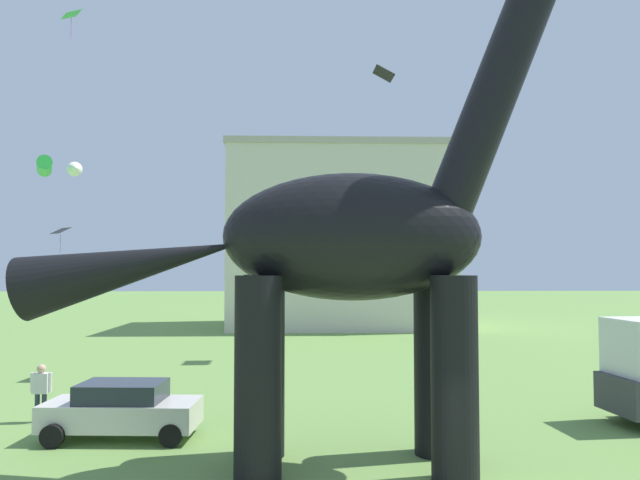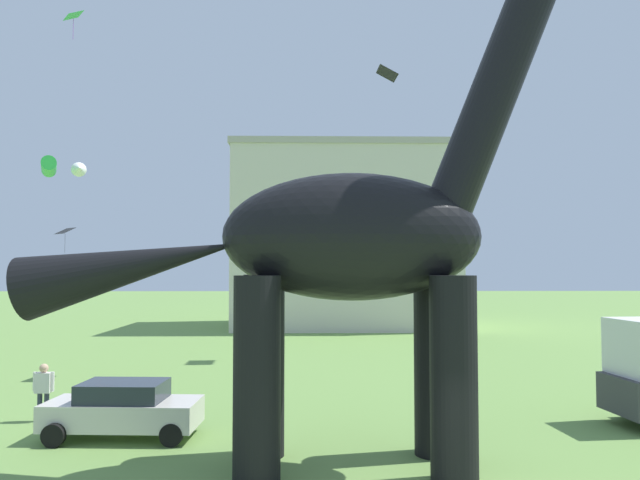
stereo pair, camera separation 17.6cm
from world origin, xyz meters
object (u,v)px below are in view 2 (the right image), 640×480
(kite_apex, at_px, (55,167))
(dinosaur_sculpture, at_px, (349,237))
(person_watching_child, at_px, (44,386))
(kite_high_left, at_px, (73,16))
(kite_far_left, at_px, (65,231))
(parked_sedan_left, at_px, (123,408))
(kite_mid_left, at_px, (387,73))
(kite_mid_right, at_px, (107,281))

(kite_apex, bearing_deg, dinosaur_sculpture, -48.22)
(person_watching_child, relative_size, kite_high_left, 1.97)
(kite_far_left, bearing_deg, kite_high_left, -67.67)
(dinosaur_sculpture, relative_size, parked_sedan_left, 3.54)
(kite_high_left, bearing_deg, parked_sedan_left, -37.57)
(dinosaur_sculpture, height_order, kite_mid_left, kite_mid_left)
(kite_apex, bearing_deg, kite_far_left, 102.66)
(person_watching_child, bearing_deg, kite_apex, 105.64)
(parked_sedan_left, relative_size, kite_high_left, 4.79)
(kite_mid_left, bearing_deg, kite_mid_right, -156.33)
(dinosaur_sculpture, xyz_separation_m, kite_high_left, (-8.47, 4.49, 7.29))
(dinosaur_sculpture, xyz_separation_m, kite_apex, (-13.31, 14.89, 4.19))
(kite_far_left, bearing_deg, kite_mid_right, -53.50)
(kite_apex, bearing_deg, person_watching_child, -68.29)
(dinosaur_sculpture, distance_m, person_watching_child, 11.21)
(kite_apex, relative_size, kite_far_left, 1.87)
(kite_far_left, height_order, kite_mid_right, kite_far_left)
(person_watching_child, bearing_deg, kite_far_left, 103.67)
(kite_apex, xyz_separation_m, kite_mid_left, (16.65, 3.32, 5.82))
(kite_far_left, bearing_deg, person_watching_child, -70.26)
(kite_high_left, xyz_separation_m, kite_mid_right, (-1.44, 7.92, -8.59))
(dinosaur_sculpture, bearing_deg, kite_apex, 164.56)
(dinosaur_sculpture, relative_size, kite_mid_left, 9.78)
(parked_sedan_left, bearing_deg, kite_far_left, 120.33)
(dinosaur_sculpture, xyz_separation_m, kite_mid_left, (3.34, 18.21, 10.01))
(kite_high_left, bearing_deg, kite_apex, 114.92)
(person_watching_child, relative_size, kite_far_left, 1.29)
(kite_high_left, relative_size, kite_far_left, 0.66)
(person_watching_child, bearing_deg, parked_sedan_left, -37.89)
(kite_apex, relative_size, kite_mid_right, 1.62)
(person_watching_child, height_order, kite_far_left, kite_far_left)
(person_watching_child, relative_size, kite_apex, 0.69)
(parked_sedan_left, xyz_separation_m, kite_mid_left, (9.51, 15.50, 14.69))
(person_watching_child, distance_m, kite_apex, 14.03)
(kite_mid_right, bearing_deg, kite_apex, 143.74)
(person_watching_child, distance_m, kite_mid_left, 23.48)
(parked_sedan_left, relative_size, person_watching_child, 2.43)
(kite_high_left, distance_m, kite_mid_right, 11.77)
(parked_sedan_left, xyz_separation_m, kite_apex, (-7.14, 12.18, 8.87))
(kite_high_left, height_order, kite_apex, kite_high_left)
(kite_mid_left, height_order, kite_mid_right, kite_mid_left)
(person_watching_child, xyz_separation_m, kite_far_left, (-4.77, 13.30, 5.68))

